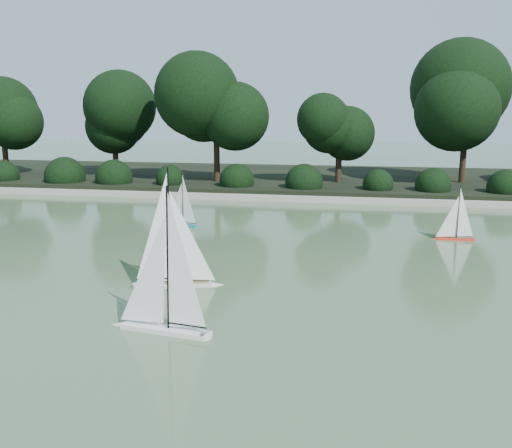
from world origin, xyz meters
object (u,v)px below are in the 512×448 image
at_px(sailboat_teal, 179,217).
at_px(race_buoy, 164,277).
at_px(sailboat_orange, 452,231).
at_px(sailboat_white_a, 156,308).
at_px(sailboat_white_b, 181,267).

xyz_separation_m(sailboat_teal, race_buoy, (1.07, -4.07, -0.21)).
bearing_deg(race_buoy, sailboat_orange, 36.52).
bearing_deg(race_buoy, sailboat_teal, 104.74).
height_order(sailboat_white_a, sailboat_white_b, sailboat_white_b).
xyz_separation_m(sailboat_white_a, sailboat_teal, (-1.76, 6.24, -0.09)).
height_order(sailboat_white_b, race_buoy, sailboat_white_b).
bearing_deg(sailboat_white_a, sailboat_white_b, 98.39).
xyz_separation_m(sailboat_white_a, sailboat_white_b, (-0.26, 1.78, -0.00)).
height_order(sailboat_white_a, sailboat_teal, sailboat_white_a).
bearing_deg(sailboat_white_b, sailboat_white_a, -81.61).
xyz_separation_m(sailboat_white_b, race_buoy, (-0.43, 0.40, -0.30)).
distance_m(sailboat_white_b, race_buoy, 0.65).
relative_size(sailboat_orange, sailboat_teal, 0.91).
bearing_deg(sailboat_teal, sailboat_white_a, -74.27).
relative_size(sailboat_white_a, sailboat_teal, 1.44).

